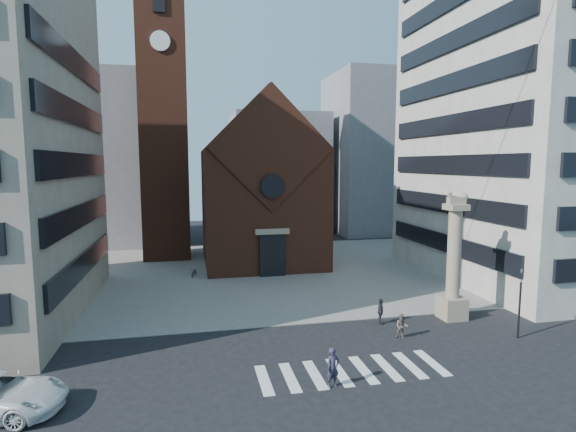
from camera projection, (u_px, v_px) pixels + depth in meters
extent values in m
plane|color=black|center=(324.00, 348.00, 25.85)|extent=(120.00, 120.00, 0.00)
cube|color=gray|center=(269.00, 271.00, 44.29)|extent=(46.00, 30.00, 0.05)
cube|color=brown|center=(259.00, 205.00, 49.41)|extent=(12.00, 16.00, 12.00)
cube|color=maroon|center=(258.00, 150.00, 49.09)|extent=(12.00, 15.40, 12.00)
cube|color=brown|center=(272.00, 148.00, 40.99)|extent=(11.76, 0.50, 11.76)
cylinder|color=black|center=(273.00, 186.00, 40.96)|extent=(2.20, 0.30, 2.20)
cube|color=black|center=(272.00, 256.00, 41.97)|extent=(2.40, 0.30, 4.00)
cube|color=tan|center=(272.00, 231.00, 41.65)|extent=(3.20, 0.40, 0.50)
cube|color=brown|center=(164.00, 123.00, 49.16)|extent=(5.00, 5.00, 30.00)
cylinder|color=white|center=(160.00, 41.00, 45.70)|extent=(2.00, 0.20, 2.00)
cube|color=black|center=(159.00, 0.00, 45.23)|extent=(1.20, 0.20, 2.40)
cube|color=beige|center=(542.00, 103.00, 40.65)|extent=(18.00, 22.00, 32.00)
cube|color=gray|center=(92.00, 160.00, 59.18)|extent=(16.00, 14.00, 22.00)
cube|color=gray|center=(278.00, 173.00, 69.73)|extent=(14.00, 12.00, 18.00)
cube|color=gray|center=(382.00, 154.00, 69.82)|extent=(16.00, 14.00, 24.00)
cube|color=tan|center=(452.00, 308.00, 30.77)|extent=(1.60, 1.60, 1.50)
cylinder|color=tan|center=(454.00, 254.00, 30.33)|extent=(0.90, 0.90, 6.00)
cube|color=tan|center=(456.00, 207.00, 29.95)|extent=(1.30, 1.30, 0.40)
cube|color=tan|center=(456.00, 201.00, 29.91)|extent=(1.20, 0.50, 0.55)
sphere|color=tan|center=(464.00, 197.00, 29.99)|extent=(0.56, 0.56, 0.56)
cube|color=tan|center=(450.00, 195.00, 29.75)|extent=(0.25, 0.15, 0.35)
cylinder|color=black|center=(519.00, 310.00, 27.19)|extent=(0.12, 0.12, 3.50)
imported|color=black|center=(521.00, 276.00, 26.94)|extent=(0.13, 0.16, 0.80)
imported|color=#302C3E|center=(333.00, 368.00, 21.29)|extent=(0.81, 0.66, 1.92)
imported|color=#63584F|center=(402.00, 326.00, 27.24)|extent=(0.92, 0.85, 1.52)
imported|color=#26242C|center=(381.00, 311.00, 29.66)|extent=(0.71, 1.10, 1.74)
imported|color=black|center=(194.00, 272.00, 42.04)|extent=(0.93, 1.60, 0.80)
imported|color=black|center=(214.00, 271.00, 42.42)|extent=(0.81, 1.53, 0.88)
imported|color=black|center=(233.00, 270.00, 42.81)|extent=(0.93, 1.60, 0.80)
imported|color=black|center=(252.00, 269.00, 43.19)|extent=(0.81, 1.53, 0.88)
imported|color=black|center=(271.00, 268.00, 43.58)|extent=(0.93, 1.60, 0.80)
imported|color=black|center=(289.00, 267.00, 43.96)|extent=(0.81, 1.53, 0.88)
imported|color=black|center=(308.00, 267.00, 44.35)|extent=(0.93, 1.60, 0.80)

